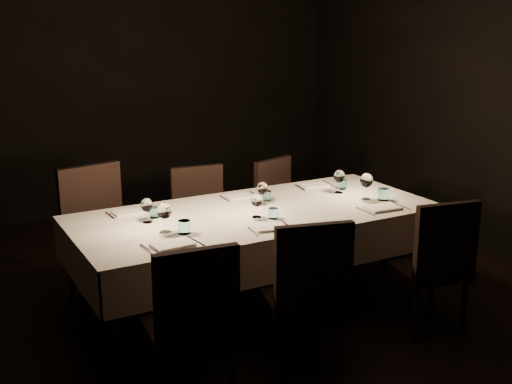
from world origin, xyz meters
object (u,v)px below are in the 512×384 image
chair_near_center (307,288)px  chair_near_right (435,260)px  chair_near_left (191,317)px  chair_far_left (100,230)px  chair_far_center (201,217)px  dining_table (256,222)px  chair_far_right (281,205)px

chair_near_center → chair_near_right: size_ratio=1.02×
chair_near_left → chair_near_center: size_ratio=0.99×
chair_near_left → chair_far_left: 1.57m
chair_near_center → chair_far_center: chair_near_center is taller
dining_table → chair_far_center: (-0.05, 0.82, -0.19)m
chair_near_center → chair_far_right: chair_near_center is taller
chair_near_left → chair_far_center: (0.80, 1.65, -0.02)m
chair_near_right → chair_far_center: bearing=-49.6°
dining_table → chair_far_right: size_ratio=2.83×
dining_table → chair_near_right: bearing=-42.7°
chair_near_right → chair_far_right: size_ratio=1.05×
chair_near_center → chair_near_right: chair_near_center is taller
chair_near_right → chair_near_center: bearing=10.2°
chair_far_left → chair_far_center: bearing=-6.4°
chair_near_right → chair_far_center: chair_near_right is taller
chair_near_left → chair_far_center: bearing=-110.3°
chair_near_left → chair_near_center: bearing=-173.3°
chair_far_left → chair_near_center: bearing=-75.0°
chair_far_center → chair_near_center: bearing=-85.5°
chair_near_left → chair_far_center: chair_near_left is taller
chair_near_center → dining_table: bearing=-83.7°
dining_table → chair_near_center: 0.84m
dining_table → chair_far_center: chair_far_center is taller
dining_table → chair_far_right: (0.70, 0.81, -0.19)m
chair_far_left → chair_far_right: bearing=-9.1°
dining_table → chair_near_left: bearing=-135.5°
chair_far_center → chair_far_right: chair_far_center is taller
dining_table → chair_near_right: (0.89, -0.82, -0.17)m
chair_near_right → dining_table: bearing=-32.2°
chair_far_center → chair_far_right: 0.75m
dining_table → chair_far_center: size_ratio=2.79×
chair_near_right → chair_far_left: (-1.79, 1.56, 0.04)m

